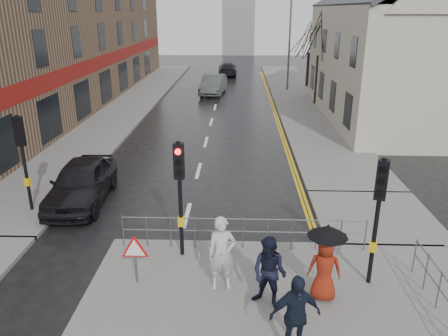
# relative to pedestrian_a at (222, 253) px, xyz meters

# --- Properties ---
(ground) EXTENTS (120.00, 120.00, 0.00)m
(ground) POSITION_rel_pedestrian_a_xyz_m (-1.41, 1.33, -1.11)
(ground) COLOR black
(ground) RESTS_ON ground
(left_pavement) EXTENTS (4.00, 44.00, 0.14)m
(left_pavement) POSITION_rel_pedestrian_a_xyz_m (-7.91, 24.33, -1.04)
(left_pavement) COLOR #605E5B
(left_pavement) RESTS_ON ground
(right_pavement) EXTENTS (4.00, 40.00, 0.14)m
(right_pavement) POSITION_rel_pedestrian_a_xyz_m (5.09, 26.33, -1.04)
(right_pavement) COLOR #605E5B
(right_pavement) RESTS_ON ground
(pavement_bridge_right) EXTENTS (4.00, 4.20, 0.14)m
(pavement_bridge_right) POSITION_rel_pedestrian_a_xyz_m (5.09, 4.33, -1.04)
(pavement_bridge_right) COLOR #605E5B
(pavement_bridge_right) RESTS_ON ground
(building_left_terrace) EXTENTS (8.00, 42.00, 10.00)m
(building_left_terrace) POSITION_rel_pedestrian_a_xyz_m (-13.41, 23.33, 3.89)
(building_left_terrace) COLOR brown
(building_left_terrace) RESTS_ON ground
(building_right_cream) EXTENTS (9.00, 16.40, 10.10)m
(building_right_cream) POSITION_rel_pedestrian_a_xyz_m (10.59, 19.33, 3.67)
(building_right_cream) COLOR #BAB4A2
(building_right_cream) RESTS_ON ground
(traffic_signal_near_left) EXTENTS (0.28, 0.27, 3.40)m
(traffic_signal_near_left) POSITION_rel_pedestrian_a_xyz_m (-1.21, 1.53, 1.35)
(traffic_signal_near_left) COLOR black
(traffic_signal_near_left) RESTS_ON near_pavement
(traffic_signal_near_right) EXTENTS (0.34, 0.33, 3.40)m
(traffic_signal_near_right) POSITION_rel_pedestrian_a_xyz_m (3.79, 0.33, 1.35)
(traffic_signal_near_right) COLOR black
(traffic_signal_near_right) RESTS_ON near_pavement
(traffic_signal_far_left) EXTENTS (0.34, 0.33, 3.40)m
(traffic_signal_far_left) POSITION_rel_pedestrian_a_xyz_m (-6.91, 4.34, 1.35)
(traffic_signal_far_left) COLOR black
(traffic_signal_far_left) RESTS_ON left_pavement
(guard_railing_front) EXTENTS (7.14, 0.04, 1.00)m
(guard_railing_front) POSITION_rel_pedestrian_a_xyz_m (0.54, 1.93, -0.25)
(guard_railing_front) COLOR #595B5E
(guard_railing_front) RESTS_ON near_pavement
(warning_sign) EXTENTS (0.80, 0.07, 1.35)m
(warning_sign) POSITION_rel_pedestrian_a_xyz_m (-2.21, 0.13, -0.06)
(warning_sign) COLOR #595B5E
(warning_sign) RESTS_ON near_pavement
(street_lamp) EXTENTS (1.83, 0.25, 8.00)m
(street_lamp) POSITION_rel_pedestrian_a_xyz_m (4.41, 29.33, 3.60)
(street_lamp) COLOR #595B5E
(street_lamp) RESTS_ON right_pavement
(tree_near) EXTENTS (2.40, 2.40, 6.58)m
(tree_near) POSITION_rel_pedestrian_a_xyz_m (6.09, 23.33, 4.03)
(tree_near) COLOR black
(tree_near) RESTS_ON right_pavement
(tree_far) EXTENTS (2.40, 2.40, 5.64)m
(tree_far) POSITION_rel_pedestrian_a_xyz_m (6.59, 31.33, 3.32)
(tree_far) COLOR black
(tree_far) RESTS_ON right_pavement
(pedestrian_a) EXTENTS (0.77, 0.56, 1.93)m
(pedestrian_a) POSITION_rel_pedestrian_a_xyz_m (0.00, 0.00, 0.00)
(pedestrian_a) COLOR #B7B7B3
(pedestrian_a) RESTS_ON near_pavement
(pedestrian_b) EXTENTS (1.09, 1.02, 1.80)m
(pedestrian_b) POSITION_rel_pedestrian_a_xyz_m (1.13, -0.70, -0.07)
(pedestrian_b) COLOR black
(pedestrian_b) RESTS_ON near_pavement
(pedestrian_with_umbrella) EXTENTS (0.96, 0.96, 1.97)m
(pedestrian_with_umbrella) POSITION_rel_pedestrian_a_xyz_m (2.47, -0.36, 0.13)
(pedestrian_with_umbrella) COLOR maroon
(pedestrian_with_umbrella) RESTS_ON near_pavement
(pedestrian_d) EXTENTS (1.14, 0.67, 1.82)m
(pedestrian_d) POSITION_rel_pedestrian_a_xyz_m (1.55, -2.21, -0.06)
(pedestrian_d) COLOR black
(pedestrian_d) RESTS_ON near_pavement
(car_parked) EXTENTS (2.07, 4.73, 1.59)m
(car_parked) POSITION_rel_pedestrian_a_xyz_m (-5.41, 5.33, -0.31)
(car_parked) COLOR black
(car_parked) RESTS_ON ground
(car_mid) EXTENTS (2.21, 5.04, 1.61)m
(car_mid) POSITION_rel_pedestrian_a_xyz_m (-1.84, 27.65, -0.30)
(car_mid) COLOR #3D4042
(car_mid) RESTS_ON ground
(car_far) EXTENTS (2.07, 4.79, 1.37)m
(car_far) POSITION_rel_pedestrian_a_xyz_m (-0.95, 38.81, -0.42)
(car_far) COLOR black
(car_far) RESTS_ON ground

